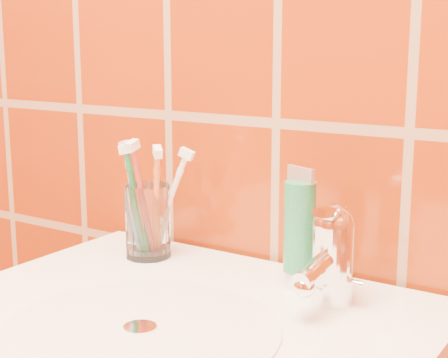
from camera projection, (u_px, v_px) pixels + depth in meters
The scene contains 8 objects.
glass_tumbler at pixel (148, 221), 0.96m from camera, with size 0.06×0.06×0.10m, color white.
toothpaste_tube at pixel (299, 232), 0.84m from camera, with size 0.04×0.04×0.15m.
faucet at pixel (331, 252), 0.79m from camera, with size 0.05×0.11×0.12m.
toothbrush_0 at pixel (143, 201), 0.94m from camera, with size 0.03×0.07×0.18m, color #A02D22, non-canonical shape.
toothbrush_1 at pixel (168, 204), 0.96m from camera, with size 0.08×0.04×0.16m, color white, non-canonical shape.
toothbrush_2 at pixel (134, 199), 0.97m from camera, with size 0.07×0.04×0.17m, color #6F9CC5, non-canonical shape.
toothbrush_3 at pixel (156, 204), 0.94m from camera, with size 0.06×0.06×0.17m, color orange, non-canonical shape.
toothbrush_4 at pixel (137, 202), 0.95m from camera, with size 0.05×0.04×0.17m, color #1D6E39, non-canonical shape.
Camera 1 is at (0.45, 0.39, 1.15)m, focal length 55.00 mm.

